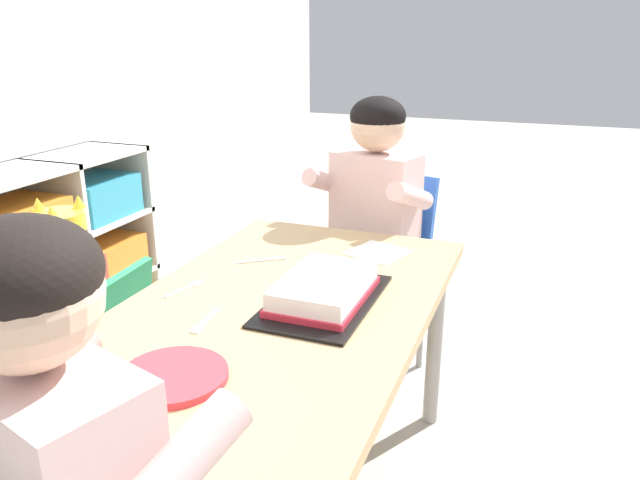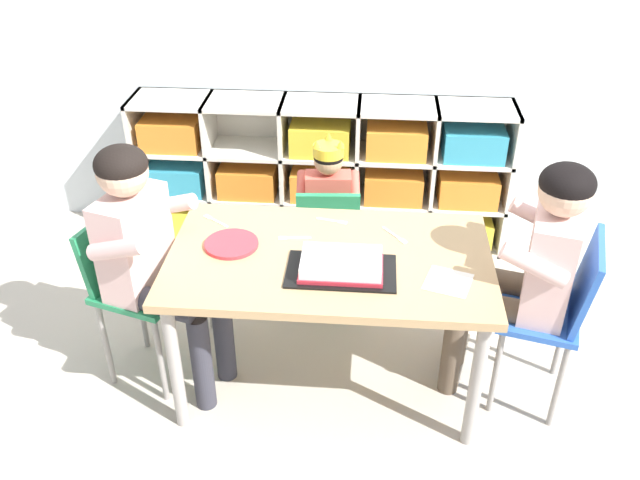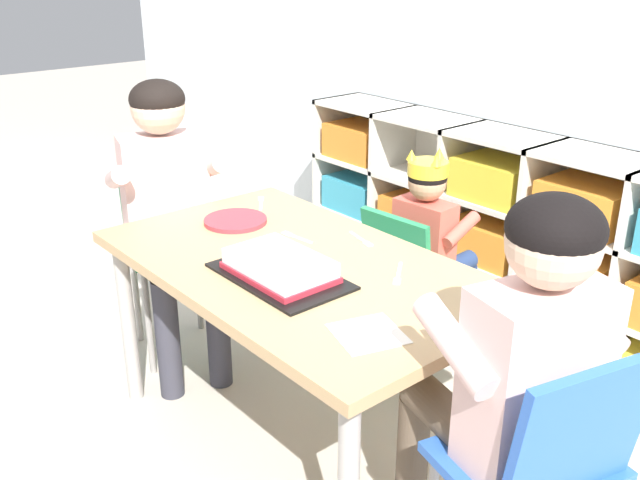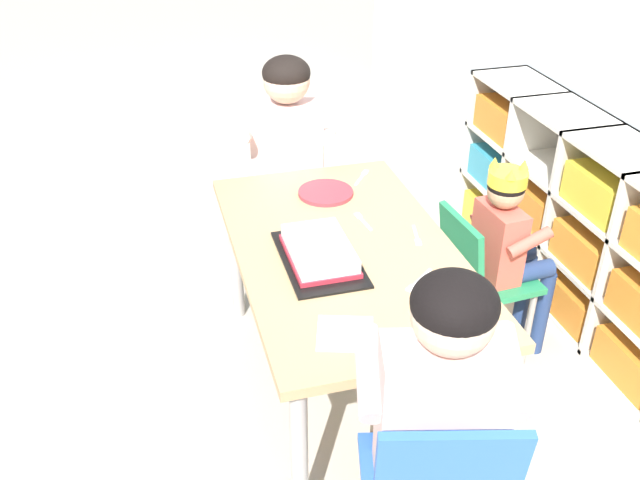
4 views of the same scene
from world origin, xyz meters
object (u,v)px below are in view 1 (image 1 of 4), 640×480
(adult_helper_seated, at_px, (99,476))
(paper_plate_stack, at_px, (174,376))
(birthday_cake_on_tray, at_px, (324,291))
(fork_near_child_seat, at_px, (264,260))
(fork_by_napkin, at_px, (59,389))
(classroom_chair_blue, at_px, (97,357))
(activity_table, at_px, (278,329))
(fork_scattered_mid_table, at_px, (204,322))
(classroom_chair_guest_side, at_px, (381,253))
(fork_beside_plate_stack, at_px, (187,288))
(guest_at_table_side, at_px, (366,213))
(child_with_crown, at_px, (58,308))

(adult_helper_seated, bearing_deg, paper_plate_stack, -58.39)
(birthday_cake_on_tray, relative_size, fork_near_child_seat, 3.28)
(adult_helper_seated, height_order, fork_by_napkin, adult_helper_seated)
(classroom_chair_blue, relative_size, paper_plate_stack, 3.11)
(activity_table, height_order, paper_plate_stack, paper_plate_stack)
(birthday_cake_on_tray, bearing_deg, fork_scattered_mid_table, 133.65)
(classroom_chair_guest_side, relative_size, fork_beside_plate_stack, 5.83)
(classroom_chair_blue, xyz_separation_m, guest_at_table_side, (0.80, -0.54, 0.26))
(fork_beside_plate_stack, bearing_deg, classroom_chair_blue, -67.58)
(guest_at_table_side, height_order, fork_beside_plate_stack, guest_at_table_side)
(adult_helper_seated, height_order, fork_scattered_mid_table, adult_helper_seated)
(child_with_crown, bearing_deg, activity_table, 90.37)
(guest_at_table_side, bearing_deg, birthday_cake_on_tray, -67.11)
(guest_at_table_side, bearing_deg, adult_helper_seated, -73.98)
(guest_at_table_side, height_order, fork_near_child_seat, guest_at_table_side)
(activity_table, xyz_separation_m, paper_plate_stack, (-0.39, 0.04, 0.08))
(child_with_crown, relative_size, paper_plate_stack, 4.02)
(birthday_cake_on_tray, bearing_deg, adult_helper_seated, 175.05)
(activity_table, bearing_deg, child_with_crown, 94.56)
(fork_beside_plate_stack, bearing_deg, fork_scattered_mid_table, 56.42)
(activity_table, distance_m, classroom_chair_blue, 0.57)
(classroom_chair_guest_side, relative_size, birthday_cake_on_tray, 1.88)
(birthday_cake_on_tray, bearing_deg, paper_plate_stack, 161.71)
(fork_beside_plate_stack, bearing_deg, activity_table, 103.66)
(child_with_crown, relative_size, fork_near_child_seat, 6.90)
(paper_plate_stack, relative_size, fork_scattered_mid_table, 1.61)
(adult_helper_seated, distance_m, fork_by_napkin, 0.33)
(classroom_chair_blue, distance_m, fork_near_child_seat, 0.54)
(adult_helper_seated, bearing_deg, guest_at_table_side, -71.55)
(paper_plate_stack, bearing_deg, birthday_cake_on_tray, -18.29)
(classroom_chair_guest_side, bearing_deg, activity_table, -77.38)
(classroom_chair_guest_side, relative_size, fork_near_child_seat, 6.18)
(activity_table, distance_m, fork_scattered_mid_table, 0.21)
(paper_plate_stack, xyz_separation_m, fork_near_child_seat, (0.64, 0.12, -0.01))
(activity_table, bearing_deg, classroom_chair_guest_side, -1.73)
(adult_helper_seated, xyz_separation_m, paper_plate_stack, (0.30, 0.08, -0.03))
(activity_table, distance_m, fork_beside_plate_stack, 0.27)
(fork_scattered_mid_table, relative_size, fork_by_napkin, 1.07)
(classroom_chair_blue, relative_size, adult_helper_seated, 0.62)
(birthday_cake_on_tray, xyz_separation_m, fork_by_napkin, (-0.54, 0.33, -0.03))
(paper_plate_stack, relative_size, fork_by_napkin, 1.73)
(fork_scattered_mid_table, bearing_deg, classroom_chair_blue, 69.81)
(guest_at_table_side, bearing_deg, child_with_crown, -114.40)
(child_with_crown, distance_m, fork_scattered_mid_table, 0.56)
(fork_by_napkin, bearing_deg, adult_helper_seated, -90.35)
(fork_by_napkin, bearing_deg, paper_plate_stack, -23.01)
(guest_at_table_side, height_order, fork_scattered_mid_table, guest_at_table_side)
(guest_at_table_side, bearing_deg, paper_plate_stack, -77.55)
(guest_at_table_side, height_order, fork_by_napkin, guest_at_table_side)
(classroom_chair_blue, distance_m, classroom_chair_guest_side, 1.08)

